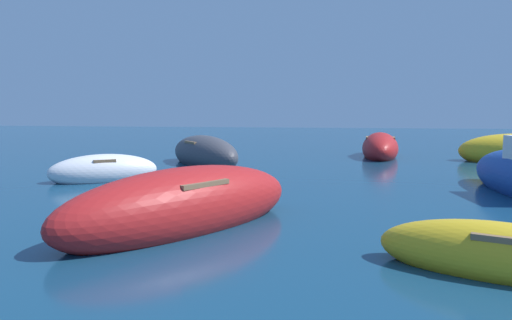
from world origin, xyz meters
The scene contains 5 objects.
moored_boat_1 centered at (-9.51, 2.88, 0.39)m, with size 4.23×5.06×1.41m.
moored_boat_2 centered at (-13.31, 7.75, 0.28)m, with size 3.20×2.52×1.00m.
moored_boat_4 centered at (-11.31, 11.84, 0.38)m, with size 3.86×4.18×1.37m.
moored_boat_5 centered at (-4.58, 15.25, 0.37)m, with size 1.89×4.19×1.32m.
moored_boat_7 centered at (-4.80, 1.12, 0.25)m, with size 3.21×2.06×0.89m.
Camera 1 is at (-7.14, -5.31, 2.21)m, focal length 33.67 mm.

